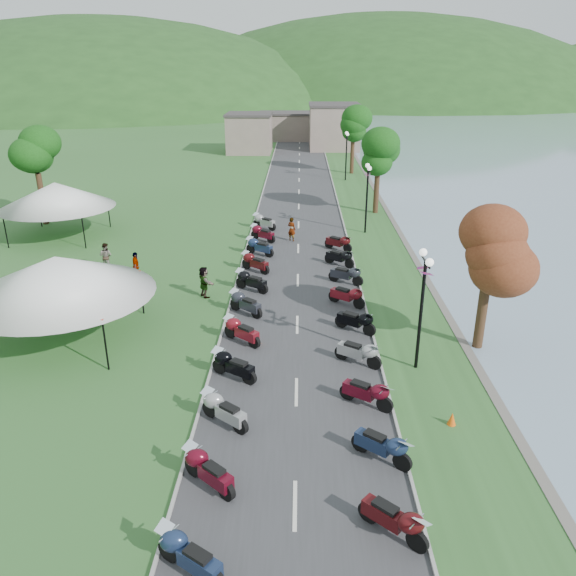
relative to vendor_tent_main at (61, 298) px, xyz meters
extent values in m
cube|color=#3C3C3F|center=(10.67, 19.61, -1.99)|extent=(7.00, 120.00, 0.02)
cube|color=gray|center=(8.67, 64.61, 0.50)|extent=(18.00, 16.00, 5.00)
imported|color=slate|center=(0.25, 5.00, -2.00)|extent=(0.82, 0.79, 1.81)
imported|color=slate|center=(-1.16, 9.35, -2.00)|extent=(0.88, 0.58, 1.67)
imported|color=slate|center=(-0.35, 4.90, -2.00)|extent=(0.96, 1.21, 1.75)
camera|label=1|loc=(10.73, -23.08, 9.95)|focal=35.00mm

